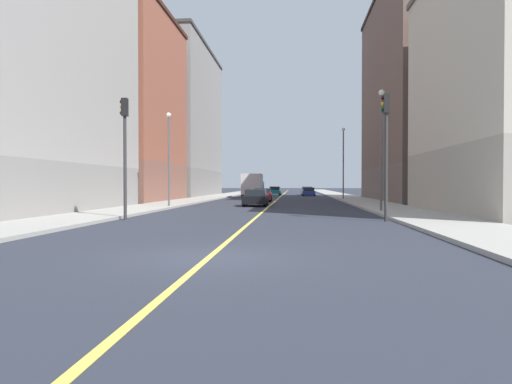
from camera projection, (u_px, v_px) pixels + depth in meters
ground_plane at (210, 257)px, 11.52m from camera, size 400.00×400.00×0.00m
sidewalk_left at (348, 198)px, 59.60m from camera, size 3.98×168.00×0.15m
sidewalk_right at (211, 197)px, 61.08m from camera, size 3.98×168.00×0.15m
lane_center_stripe at (279, 198)px, 60.34m from camera, size 0.16×154.00×0.01m
building_left_mid at (425, 96)px, 49.43m from camera, size 10.25×23.95×22.30m
building_right_corner at (2, 23)px, 28.59m from camera, size 10.25×21.01×23.29m
building_right_midblock at (121, 107)px, 48.17m from camera, size 10.25×16.18×19.40m
building_right_distant at (176, 122)px, 70.28m from camera, size 10.25×24.71×22.19m
traffic_light_left_near at (386, 139)px, 22.41m from camera, size 0.40×0.32×6.11m
traffic_light_right_near at (125, 141)px, 23.49m from camera, size 0.40×0.32×6.11m
street_lamp_left_near at (381, 138)px, 29.16m from camera, size 0.36×0.36×7.53m
street_lamp_right_near at (169, 149)px, 35.33m from camera, size 0.36×0.36×7.05m
street_lamp_left_far at (343, 156)px, 52.23m from camera, size 0.36×0.36×7.95m
car_maroon at (262, 195)px, 48.36m from camera, size 2.00×4.33×1.35m
car_white at (307, 191)px, 77.63m from camera, size 1.97×3.95×1.38m
car_teal at (275, 191)px, 76.41m from camera, size 2.01×4.41×1.40m
car_black at (256, 198)px, 38.24m from camera, size 1.94×4.17×1.35m
car_blue at (309, 192)px, 70.88m from camera, size 1.94×4.20×1.28m
box_truck at (253, 185)px, 62.63m from camera, size 2.60×7.34×3.14m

